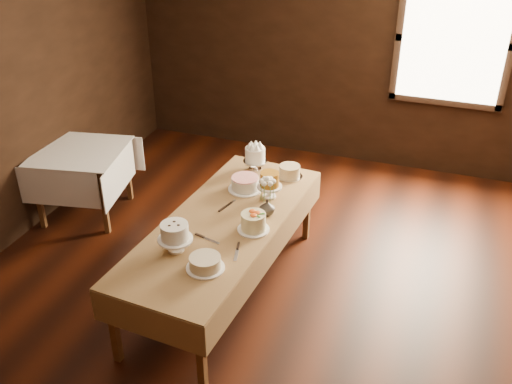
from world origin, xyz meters
The scene contains 19 objects.
floor centered at (0.00, 0.00, 0.00)m, with size 5.00×6.00×0.01m, color black.
wall_back centered at (0.00, 3.00, 1.40)m, with size 5.00×0.02×2.80m, color black.
window centered at (1.30, 2.94, 1.60)m, with size 1.10×0.05×1.30m, color #FFEABF.
display_table centered at (-0.23, 0.03, 0.67)m, with size 1.09×2.38×0.72m.
side_table centered at (-2.12, 0.75, 0.65)m, with size 1.03×1.03×0.74m.
cake_meringue centered at (-0.29, 0.99, 0.83)m, with size 0.26×0.26×0.25m.
cake_speckled centered at (0.06, 0.96, 0.77)m, with size 0.26×0.26×0.12m.
cake_lattice centered at (-0.24, 0.59, 0.77)m, with size 0.31×0.31×0.12m.
cake_caramel centered at (0.00, 0.54, 0.83)m, with size 0.23×0.23×0.26m.
cake_flowers centered at (0.05, -0.01, 0.79)m, with size 0.27×0.27×0.15m.
cake_swirl centered at (-0.41, -0.47, 0.83)m, with size 0.29×0.29×0.25m.
cake_cream centered at (-0.10, -0.61, 0.77)m, with size 0.29×0.29×0.10m.
cake_server_a centered at (-0.20, -0.26, 0.72)m, with size 0.24×0.03×0.01m, color silver.
cake_server_b centered at (0.05, -0.38, 0.72)m, with size 0.24×0.03×0.01m, color silver.
cake_server_c centered at (-0.28, 0.31, 0.72)m, with size 0.24×0.03×0.01m, color silver.
cake_server_d centered at (0.03, 0.30, 0.72)m, with size 0.24×0.03×0.01m, color silver.
cake_server_e centered at (-0.52, -0.23, 0.72)m, with size 0.24×0.03×0.01m, color silver.
flower_vase centered at (0.08, 0.26, 0.79)m, with size 0.13×0.13×0.14m, color #2D2823.
flower_bouquet centered at (0.08, 0.26, 0.97)m, with size 0.14×0.14×0.20m, color white, non-canonical shape.
Camera 1 is at (1.40, -3.70, 3.31)m, focal length 40.85 mm.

